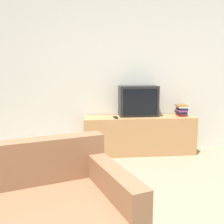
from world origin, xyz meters
The scene contains 5 objects.
wall_back centered at (0.00, 3.03, 1.30)m, with size 9.00×0.06×2.60m.
tv_stand centered at (0.53, 2.77, 0.30)m, with size 1.76×0.43×0.60m.
television centered at (0.52, 2.83, 0.84)m, with size 0.61×0.30×0.48m.
book_stack centered at (1.21, 2.77, 0.69)m, with size 0.17×0.23×0.18m.
remote_on_stand centered at (0.14, 2.68, 0.61)m, with size 0.06×0.15×0.02m.
Camera 1 is at (-0.33, -1.24, 1.34)m, focal length 42.00 mm.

